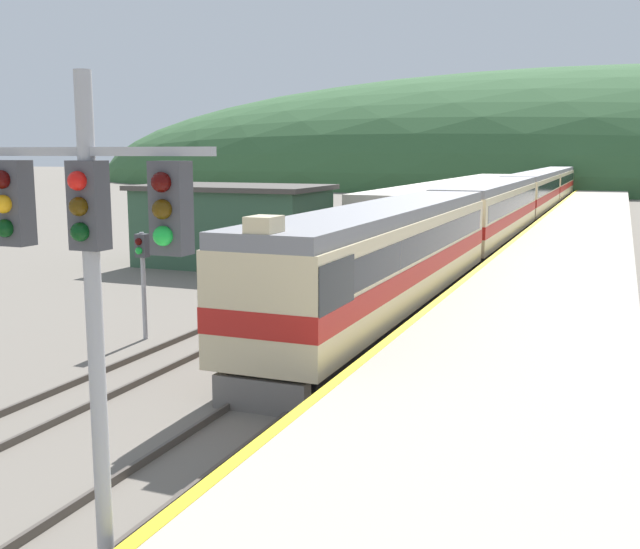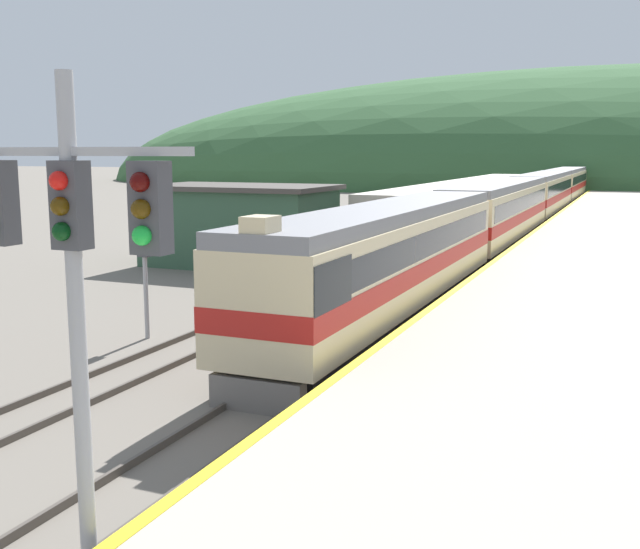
% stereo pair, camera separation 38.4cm
% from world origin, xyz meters
% --- Properties ---
extents(track_main, '(1.52, 180.00, 0.16)m').
position_xyz_m(track_main, '(0.00, 70.00, 0.08)').
color(track_main, '#4C443D').
rests_on(track_main, ground).
extents(track_siding, '(1.52, 180.00, 0.16)m').
position_xyz_m(track_siding, '(-4.39, 70.00, 0.08)').
color(track_siding, '#4C443D').
rests_on(track_siding, ground).
extents(platform, '(6.10, 140.00, 1.03)m').
position_xyz_m(platform, '(4.84, 50.00, 0.51)').
color(platform, '#ADA393').
rests_on(platform, ground).
extents(distant_hills, '(199.53, 89.79, 40.95)m').
position_xyz_m(distant_hills, '(0.00, 144.36, 0.00)').
color(distant_hills, '#335B33').
rests_on(distant_hills, ground).
extents(station_shed, '(9.45, 5.70, 4.08)m').
position_xyz_m(station_shed, '(-11.09, 33.49, 2.06)').
color(station_shed, '#385B42').
rests_on(station_shed, ground).
extents(express_train_lead_car, '(2.92, 19.65, 4.33)m').
position_xyz_m(express_train_lead_car, '(0.00, 23.65, 2.18)').
color(express_train_lead_car, black).
rests_on(express_train_lead_car, ground).
extents(carriage_second, '(2.91, 21.19, 3.97)m').
position_xyz_m(carriage_second, '(0.00, 45.18, 2.16)').
color(carriage_second, black).
rests_on(carriage_second, ground).
extents(carriage_third, '(2.91, 21.19, 3.97)m').
position_xyz_m(carriage_third, '(0.00, 67.25, 2.16)').
color(carriage_third, black).
rests_on(carriage_third, ground).
extents(carriage_fourth, '(2.91, 21.19, 3.97)m').
position_xyz_m(carriage_fourth, '(0.00, 89.33, 2.16)').
color(carriage_fourth, black).
rests_on(carriage_fourth, ground).
extents(siding_train, '(2.90, 40.25, 3.62)m').
position_xyz_m(siding_train, '(-4.39, 55.38, 1.87)').
color(siding_train, black).
rests_on(siding_train, ground).
extents(signal_mast_main, '(3.30, 0.42, 6.60)m').
position_xyz_m(signal_mast_main, '(1.51, 6.90, 4.47)').
color(signal_mast_main, '#9E9EA3').
rests_on(signal_mast_main, ground).
extents(signal_post_siding, '(0.36, 0.42, 3.32)m').
position_xyz_m(signal_post_siding, '(-6.24, 18.80, 2.39)').
color(signal_post_siding, '#9E9EA3').
rests_on(signal_post_siding, ground).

